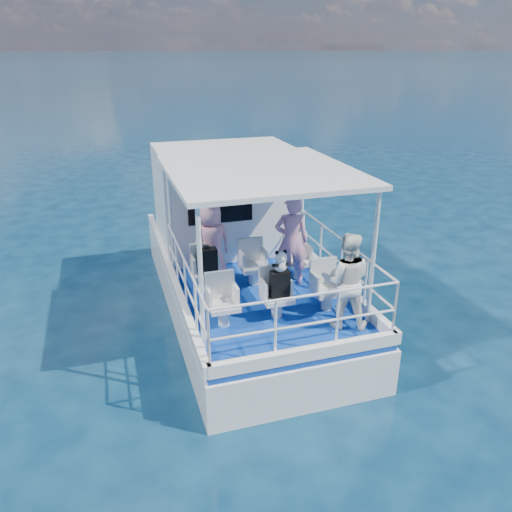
# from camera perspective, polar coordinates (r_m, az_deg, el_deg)

# --- Properties ---
(ground) EXTENTS (2000.00, 2000.00, 0.00)m
(ground) POSITION_cam_1_polar(r_m,az_deg,el_deg) (9.70, 0.09, -8.47)
(ground) COLOR #08233C
(ground) RESTS_ON ground
(hull) EXTENTS (3.00, 7.00, 1.60)m
(hull) POSITION_cam_1_polar(r_m,az_deg,el_deg) (10.53, -1.55, -5.78)
(hull) COLOR white
(hull) RESTS_ON ground
(deck) EXTENTS (2.90, 6.90, 0.10)m
(deck) POSITION_cam_1_polar(r_m,az_deg,el_deg) (10.15, -1.60, -1.56)
(deck) COLOR navy
(deck) RESTS_ON hull
(cabin) EXTENTS (2.85, 2.00, 2.20)m
(cabin) POSITION_cam_1_polar(r_m,az_deg,el_deg) (10.94, -3.53, 6.63)
(cabin) COLOR white
(cabin) RESTS_ON deck
(canopy) EXTENTS (3.00, 3.20, 0.08)m
(canopy) POSITION_cam_1_polar(r_m,az_deg,el_deg) (8.32, 0.52, 9.65)
(canopy) COLOR white
(canopy) RESTS_ON cabin
(canopy_posts) EXTENTS (2.77, 2.97, 2.20)m
(canopy_posts) POSITION_cam_1_polar(r_m,az_deg,el_deg) (8.61, 0.59, 2.17)
(canopy_posts) COLOR white
(canopy_posts) RESTS_ON deck
(railings) EXTENTS (2.84, 3.59, 1.00)m
(railings) POSITION_cam_1_polar(r_m,az_deg,el_deg) (8.55, 1.24, -2.33)
(railings) COLOR white
(railings) RESTS_ON deck
(seat_port_fwd) EXTENTS (0.48, 0.46, 0.38)m
(seat_port_fwd) POSITION_cam_1_polar(r_m,az_deg,el_deg) (9.16, -5.68, -2.83)
(seat_port_fwd) COLOR silver
(seat_port_fwd) RESTS_ON deck
(seat_center_fwd) EXTENTS (0.48, 0.46, 0.38)m
(seat_center_fwd) POSITION_cam_1_polar(r_m,az_deg,el_deg) (9.35, -0.28, -2.14)
(seat_center_fwd) COLOR silver
(seat_center_fwd) RESTS_ON deck
(seat_stbd_fwd) EXTENTS (0.48, 0.46, 0.38)m
(seat_stbd_fwd) POSITION_cam_1_polar(r_m,az_deg,el_deg) (9.63, 4.85, -1.46)
(seat_stbd_fwd) COLOR silver
(seat_stbd_fwd) RESTS_ON deck
(seat_port_aft) EXTENTS (0.48, 0.46, 0.38)m
(seat_port_aft) POSITION_cam_1_polar(r_m,az_deg,el_deg) (8.03, -3.73, -6.66)
(seat_port_aft) COLOR silver
(seat_port_aft) RESTS_ON deck
(seat_center_aft) EXTENTS (0.48, 0.46, 0.38)m
(seat_center_aft) POSITION_cam_1_polar(r_m,az_deg,el_deg) (8.25, 2.38, -5.76)
(seat_center_aft) COLOR silver
(seat_center_aft) RESTS_ON deck
(seat_stbd_aft) EXTENTS (0.48, 0.46, 0.38)m
(seat_stbd_aft) POSITION_cam_1_polar(r_m,az_deg,el_deg) (8.56, 8.09, -4.85)
(seat_stbd_aft) COLOR silver
(seat_stbd_aft) RESTS_ON deck
(passenger_port_fwd) EXTENTS (0.66, 0.54, 1.56)m
(passenger_port_fwd) POSITION_cam_1_polar(r_m,az_deg,el_deg) (9.25, -5.11, 1.44)
(passenger_port_fwd) COLOR pink
(passenger_port_fwd) RESTS_ON deck
(passenger_stbd_fwd) EXTENTS (0.71, 0.55, 1.71)m
(passenger_stbd_fwd) POSITION_cam_1_polar(r_m,az_deg,el_deg) (9.14, 4.07, 1.72)
(passenger_stbd_fwd) COLOR pink
(passenger_stbd_fwd) RESTS_ON deck
(passenger_stbd_aft) EXTENTS (0.94, 0.85, 1.58)m
(passenger_stbd_aft) POSITION_cam_1_polar(r_m,az_deg,el_deg) (7.84, 10.24, -2.81)
(passenger_stbd_aft) COLOR white
(passenger_stbd_aft) RESTS_ON deck
(backpack_port) EXTENTS (0.35, 0.19, 0.45)m
(backpack_port) POSITION_cam_1_polar(r_m,az_deg,el_deg) (8.94, -5.58, -0.54)
(backpack_port) COLOR black
(backpack_port) RESTS_ON seat_port_fwd
(backpack_center) EXTENTS (0.31, 0.17, 0.46)m
(backpack_center) POSITION_cam_1_polar(r_m,az_deg,el_deg) (8.02, 2.73, -3.27)
(backpack_center) COLOR black
(backpack_center) RESTS_ON seat_center_aft
(compact_camera) EXTENTS (0.10, 0.06, 0.06)m
(compact_camera) POSITION_cam_1_polar(r_m,az_deg,el_deg) (8.85, -5.72, 1.01)
(compact_camera) COLOR black
(compact_camera) RESTS_ON backpack_port
(panda) EXTENTS (0.23, 0.19, 0.35)m
(panda) POSITION_cam_1_polar(r_m,az_deg,el_deg) (7.86, 2.84, -0.57)
(panda) COLOR silver
(panda) RESTS_ON backpack_center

